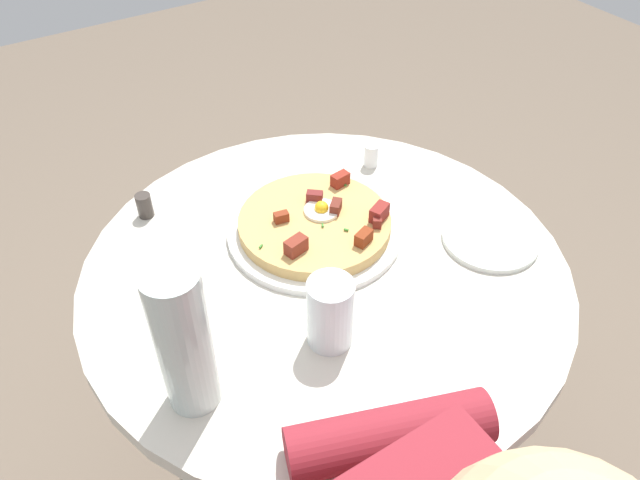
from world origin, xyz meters
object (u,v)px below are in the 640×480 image
object	(u,v)px
water_bottle	(184,341)
knife	(428,389)
breakfast_pizza	(316,222)
water_glass	(330,313)
pizza_plate	(315,230)
fork	(402,383)
pepper_shaker	(144,205)
dining_table	(325,333)
salt_shaker	(371,155)
bread_plate	(490,239)

from	to	relation	value
water_bottle	knife	bearing A→B (deg)	-121.38
breakfast_pizza	water_glass	bearing A→B (deg)	152.68
pizza_plate	breakfast_pizza	bearing A→B (deg)	-121.94
knife	water_bottle	world-z (taller)	water_bottle
fork	water_glass	xyz separation A→B (m)	(0.12, 0.04, 0.05)
pizza_plate	pepper_shaker	size ratio (longest dim) A/B	6.72
dining_table	knife	distance (m)	0.34
knife	salt_shaker	size ratio (longest dim) A/B	3.86
water_glass	dining_table	bearing A→B (deg)	-30.52
bread_plate	fork	xyz separation A→B (m)	(-0.15, 0.31, 0.00)
breakfast_pizza	fork	size ratio (longest dim) A/B	1.48
pizza_plate	breakfast_pizza	world-z (taller)	breakfast_pizza
pizza_plate	bread_plate	size ratio (longest dim) A/B	1.85
dining_table	breakfast_pizza	world-z (taller)	breakfast_pizza
fork	salt_shaker	bearing A→B (deg)	-164.47
dining_table	pizza_plate	world-z (taller)	pizza_plate
bread_plate	salt_shaker	xyz separation A→B (m)	(0.30, 0.04, 0.02)
breakfast_pizza	salt_shaker	xyz separation A→B (m)	(0.12, -0.20, -0.00)
breakfast_pizza	bread_plate	bearing A→B (deg)	-126.48
pizza_plate	knife	bearing A→B (deg)	173.07
dining_table	pepper_shaker	world-z (taller)	pepper_shaker
dining_table	water_bottle	world-z (taller)	water_bottle
bread_plate	pepper_shaker	world-z (taller)	pepper_shaker
pizza_plate	pepper_shaker	xyz separation A→B (m)	(0.21, 0.23, 0.02)
knife	fork	bearing A→B (deg)	-90.00
breakfast_pizza	pepper_shaker	world-z (taller)	breakfast_pizza
bread_plate	knife	distance (m)	0.34
breakfast_pizza	fork	xyz separation A→B (m)	(-0.33, 0.07, -0.02)
breakfast_pizza	water_bottle	size ratio (longest dim) A/B	1.14
water_glass	pepper_shaker	world-z (taller)	water_glass
bread_plate	fork	bearing A→B (deg)	116.12
breakfast_pizza	knife	world-z (taller)	breakfast_pizza
pizza_plate	water_bottle	bearing A→B (deg)	122.01
water_bottle	pizza_plate	bearing A→B (deg)	-57.99
water_bottle	pepper_shaker	bearing A→B (deg)	-11.51
bread_plate	water_bottle	xyz separation A→B (m)	(-0.02, 0.56, 0.11)
knife	water_glass	bearing A→B (deg)	-110.39
dining_table	breakfast_pizza	distance (m)	0.22
breakfast_pizza	water_bottle	xyz separation A→B (m)	(-0.20, 0.32, 0.09)
knife	bread_plate	bearing A→B (deg)	168.65
pepper_shaker	water_bottle	bearing A→B (deg)	168.49
bread_plate	salt_shaker	bearing A→B (deg)	7.93
bread_plate	knife	size ratio (longest dim) A/B	0.92
dining_table	pizza_plate	distance (m)	0.20
pizza_plate	knife	distance (m)	0.37
knife	salt_shaker	distance (m)	0.54
salt_shaker	fork	bearing A→B (deg)	148.78
water_bottle	bread_plate	bearing A→B (deg)	-88.44
water_bottle	fork	bearing A→B (deg)	-119.45
bread_plate	water_glass	distance (m)	0.36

